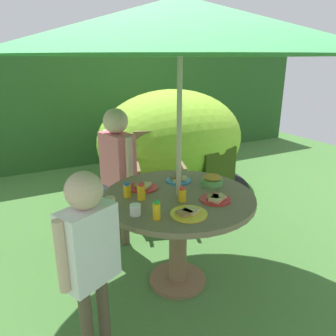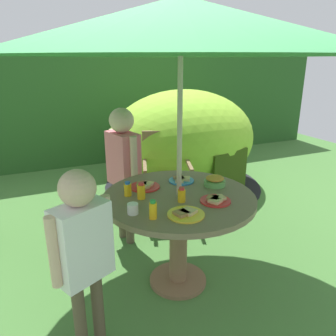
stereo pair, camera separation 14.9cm
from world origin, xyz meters
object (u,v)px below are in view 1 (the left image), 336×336
Objects in this scene: child_in_white_shirt at (89,246)px; cup_near at (135,210)px; plate_center_back at (216,199)px; juice_bottle_center_front at (127,190)px; juice_bottle_far_right at (157,210)px; juice_bottle_mid_right at (141,192)px; garden_table at (178,214)px; plate_near_left at (178,180)px; dome_tent at (172,140)px; snack_bowl at (212,180)px; juice_bottle_far_left at (182,195)px; child_in_pink_shirt at (118,160)px; plate_near_right at (143,187)px; wooden_chair at (158,171)px; patio_umbrella at (180,27)px; plate_mid_left at (189,213)px.

cup_near is (0.36, 0.21, 0.04)m from child_in_white_shirt.
juice_bottle_center_front is at bearing 146.56° from plate_center_back.
juice_bottle_mid_right is at bearing 83.91° from juice_bottle_far_right.
plate_near_left is at bearing 60.71° from garden_table.
juice_bottle_center_front is (-1.31, -1.76, 0.15)m from dome_tent.
juice_bottle_mid_right is at bearing -140.74° from dome_tent.
garden_table is at bearing -11.25° from juice_bottle_mid_right.
juice_bottle_far_left is at bearing -155.39° from snack_bowl.
child_in_pink_shirt is (-0.19, 0.79, 0.23)m from garden_table.
juice_bottle_far_left is (-0.17, -0.36, 0.04)m from plate_near_left.
juice_bottle_center_front is at bearing -148.78° from plate_near_right.
cup_near is at bearing -102.73° from wooden_chair.
plate_near_left is (0.14, 0.25, -1.13)m from patio_umbrella.
garden_table is 1.17× the size of wooden_chair.
juice_bottle_far_right is (-0.69, -1.39, 0.28)m from wooden_chair.
child_in_pink_shirt reaches higher than plate_center_back.
wooden_chair is 1.53m from plate_mid_left.
cup_near reaches higher than plate_mid_left.
snack_bowl is at bearing -4.51° from child_in_white_shirt.
plate_center_back is 1.05× the size of plate_near_left.
child_in_white_shirt is at bearing -149.13° from cup_near.
juice_bottle_far_left reaches higher than plate_center_back.
child_in_pink_shirt is 0.91m from juice_bottle_far_left.
plate_center_back is 2.01× the size of juice_bottle_far_left.
juice_bottle_mid_right is at bearing -51.19° from juice_bottle_center_front.
juice_bottle_mid_right is at bearing 57.89° from cup_near.
child_in_pink_shirt is 0.55m from plate_near_right.
patio_umbrella is at bearing 0.00° from garden_table.
juice_bottle_far_right is (-0.65, -0.33, 0.02)m from snack_bowl.
plate_center_back is 1.76× the size of juice_bottle_mid_right.
plate_mid_left is at bearing -107.74° from garden_table.
juice_bottle_far_right is at bearing -84.65° from juice_bottle_center_front.
juice_bottle_mid_right is 0.24m from cup_near.
dome_tent is at bearing 120.56° from child_in_pink_shirt.
child_in_white_shirt is at bearing -39.58° from child_in_pink_shirt.
dome_tent is (0.59, 0.78, 0.13)m from wooden_chair.
child_in_white_shirt is at bearing -145.57° from plate_near_left.
plate_center_back is 2.99× the size of cup_near.
wooden_chair is 1.37m from plate_center_back.
juice_bottle_far_right is (-0.12, -1.06, -0.02)m from child_in_pink_shirt.
plate_mid_left is (-0.28, -0.10, -0.00)m from plate_center_back.
garden_table is at bearing -169.75° from snack_bowl.
child_in_white_shirt is 0.42m from cup_near.
dome_tent is 2.86m from child_in_white_shirt.
garden_table is at bearing 0.00° from child_in_pink_shirt.
patio_umbrella is at bearing 0.00° from child_in_pink_shirt.
juice_bottle_mid_right is at bearing -116.02° from plate_near_right.
plate_near_left is at bearing 36.63° from cup_near.
patio_umbrella is at bearing -119.29° from plate_near_left.
cup_near is (-0.13, -0.21, -0.02)m from juice_bottle_mid_right.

